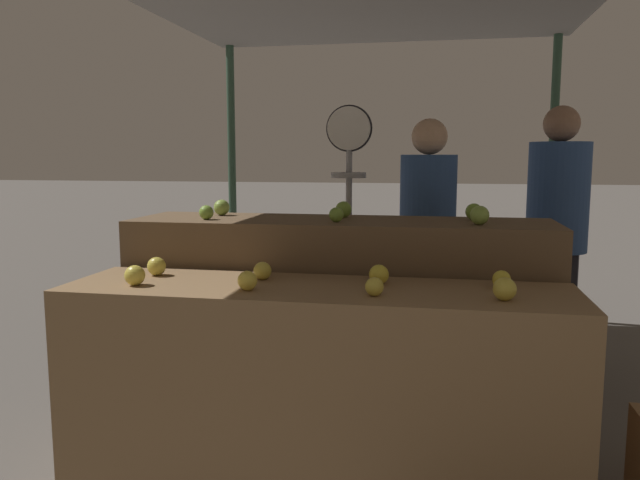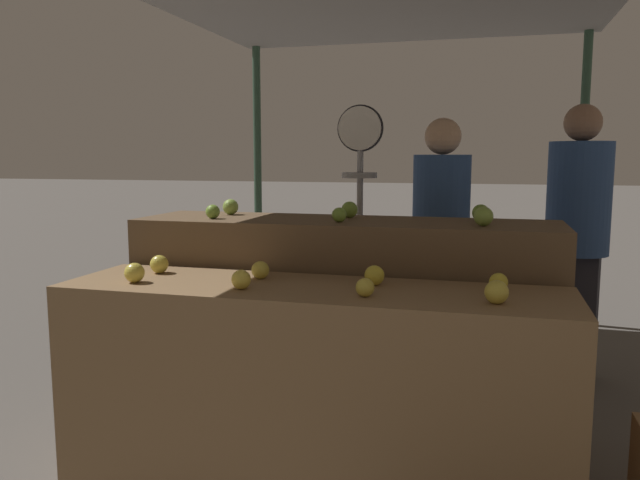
{
  "view_description": "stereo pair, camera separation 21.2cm",
  "coord_description": "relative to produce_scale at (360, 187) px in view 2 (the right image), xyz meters",
  "views": [
    {
      "loc": [
        0.48,
        -2.41,
        1.37
      ],
      "look_at": [
        -0.04,
        0.3,
        1.0
      ],
      "focal_mm": 35.0,
      "sensor_mm": 36.0,
      "label": 1
    },
    {
      "loc": [
        0.68,
        -2.36,
        1.37
      ],
      "look_at": [
        -0.04,
        0.3,
        1.0
      ],
      "focal_mm": 35.0,
      "sensor_mm": 36.0,
      "label": 2
    }
  ],
  "objects": [
    {
      "name": "apple_back_4",
      "position": [
        0.04,
        -0.41,
        -0.09
      ],
      "size": [
        0.08,
        0.08,
        0.08
      ],
      "primitive_type": "sphere",
      "color": "#7AA338",
      "rests_on": "display_counter_back"
    },
    {
      "name": "apple_back_2",
      "position": [
        0.69,
        -0.62,
        -0.09
      ],
      "size": [
        0.09,
        0.09,
        0.09
      ],
      "primitive_type": "sphere",
      "color": "#8EB247",
      "rests_on": "display_counter_back"
    },
    {
      "name": "display_counter_back",
      "position": [
        0.03,
        -0.52,
        -0.67
      ],
      "size": [
        2.06,
        0.55,
        1.06
      ],
      "primitive_type": "cube",
      "color": "brown",
      "rests_on": "ground_plane"
    },
    {
      "name": "apple_front_6",
      "position": [
        0.27,
        -1.02,
        -0.31
      ],
      "size": [
        0.08,
        0.08,
        0.08
      ],
      "primitive_type": "sphere",
      "color": "gold",
      "rests_on": "display_counter_front"
    },
    {
      "name": "display_counter_front",
      "position": [
        0.03,
        -1.12,
        -0.77
      ],
      "size": [
        2.06,
        0.55,
        0.85
      ],
      "primitive_type": "cube",
      "color": "olive",
      "rests_on": "ground_plane"
    },
    {
      "name": "apple_back_1",
      "position": [
        0.03,
        -0.63,
        -0.1
      ],
      "size": [
        0.07,
        0.07,
        0.07
      ],
      "primitive_type": "sphere",
      "color": "#7AA338",
      "rests_on": "display_counter_back"
    },
    {
      "name": "apple_front_1",
      "position": [
        -0.22,
        -1.23,
        -0.31
      ],
      "size": [
        0.08,
        0.08,
        0.08
      ],
      "primitive_type": "sphere",
      "color": "yellow",
      "rests_on": "display_counter_front"
    },
    {
      "name": "apple_front_5",
      "position": [
        -0.22,
        -1.01,
        -0.31
      ],
      "size": [
        0.08,
        0.08,
        0.08
      ],
      "primitive_type": "sphere",
      "color": "gold",
      "rests_on": "display_counter_front"
    },
    {
      "name": "person_vendor_at_scale",
      "position": [
        0.44,
        0.19,
        -0.28
      ],
      "size": [
        0.37,
        0.37,
        1.59
      ],
      "rotation": [
        0.0,
        0.0,
        3.0
      ],
      "color": "#2D2D38",
      "rests_on": "ground_plane"
    },
    {
      "name": "apple_back_3",
      "position": [
        -0.62,
        -0.41,
        -0.09
      ],
      "size": [
        0.08,
        0.08,
        0.08
      ],
      "primitive_type": "sphere",
      "color": "#8EB247",
      "rests_on": "display_counter_back"
    },
    {
      "name": "apple_front_0",
      "position": [
        -0.7,
        -1.23,
        -0.3
      ],
      "size": [
        0.08,
        0.08,
        0.08
      ],
      "primitive_type": "sphere",
      "color": "gold",
      "rests_on": "display_counter_front"
    },
    {
      "name": "apple_front_2",
      "position": [
        0.28,
        -1.23,
        -0.31
      ],
      "size": [
        0.07,
        0.07,
        0.07
      ],
      "primitive_type": "sphere",
      "color": "gold",
      "rests_on": "display_counter_front"
    },
    {
      "name": "apple_back_5",
      "position": [
        0.68,
        -0.41,
        -0.09
      ],
      "size": [
        0.08,
        0.08,
        0.08
      ],
      "primitive_type": "sphere",
      "color": "#7AA338",
      "rests_on": "display_counter_back"
    },
    {
      "name": "produce_scale",
      "position": [
        0.0,
        0.0,
        0.0
      ],
      "size": [
        0.26,
        0.2,
        1.66
      ],
      "color": "#99999E",
      "rests_on": "ground_plane"
    },
    {
      "name": "apple_back_0",
      "position": [
        -0.61,
        -0.63,
        -0.1
      ],
      "size": [
        0.07,
        0.07,
        0.07
      ],
      "primitive_type": "sphere",
      "color": "#7AA338",
      "rests_on": "display_counter_back"
    },
    {
      "name": "apple_front_3",
      "position": [
        0.75,
        -1.22,
        -0.3
      ],
      "size": [
        0.09,
        0.09,
        0.09
      ],
      "primitive_type": "sphere",
      "color": "gold",
      "rests_on": "display_counter_front"
    },
    {
      "name": "apple_front_7",
      "position": [
        0.76,
        -1.01,
        -0.31
      ],
      "size": [
        0.07,
        0.07,
        0.07
      ],
      "primitive_type": "sphere",
      "color": "gold",
      "rests_on": "display_counter_front"
    },
    {
      "name": "apple_front_4",
      "position": [
        -0.7,
        -1.01,
        -0.31
      ],
      "size": [
        0.08,
        0.08,
        0.08
      ],
      "primitive_type": "sphere",
      "color": "gold",
      "rests_on": "display_counter_front"
    },
    {
      "name": "person_customer_left",
      "position": [
        1.23,
        0.56,
        -0.23
      ],
      "size": [
        0.45,
        0.45,
        1.68
      ],
      "rotation": [
        0.0,
        0.0,
        2.9
      ],
      "color": "#2D2D38",
      "rests_on": "ground_plane"
    }
  ]
}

